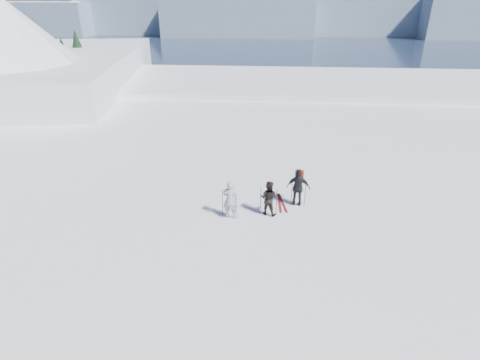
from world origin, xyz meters
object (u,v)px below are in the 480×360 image
object	(u,v)px
skier_dark	(268,198)
skis_loose	(281,203)
skier_grey	(230,200)
skier_pack	(298,188)

from	to	relation	value
skier_dark	skis_loose	world-z (taller)	skier_dark
skier_grey	skier_dark	bearing A→B (deg)	-160.78
skier_grey	skier_pack	bearing A→B (deg)	-151.15
skis_loose	skier_grey	bearing A→B (deg)	-147.13
skier_dark	skis_loose	size ratio (longest dim) A/B	0.91
skier_dark	skier_grey	bearing A→B (deg)	31.82
skier_pack	skier_grey	bearing A→B (deg)	32.09
skier_grey	skis_loose	distance (m)	2.69
skier_grey	skis_loose	size ratio (longest dim) A/B	0.99
skier_pack	skis_loose	size ratio (longest dim) A/B	1.02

